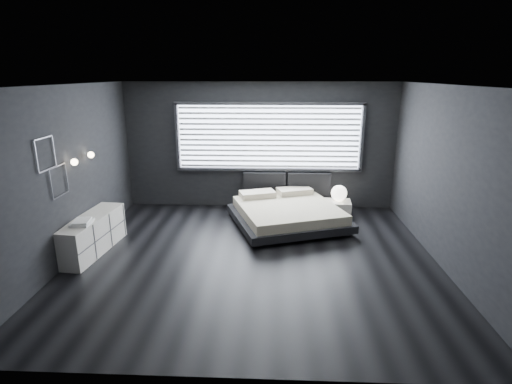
{
  "coord_description": "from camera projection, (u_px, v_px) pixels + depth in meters",
  "views": [
    {
      "loc": [
        0.31,
        -6.07,
        2.96
      ],
      "look_at": [
        0.0,
        0.85,
        0.9
      ],
      "focal_mm": 28.0,
      "sensor_mm": 36.0,
      "label": 1
    }
  ],
  "objects": [
    {
      "name": "nightstand",
      "position": [
        337.0,
        208.0,
        8.63
      ],
      "size": [
        0.6,
        0.51,
        0.33
      ],
      "primitive_type": "cube",
      "rotation": [
        0.0,
        0.0,
        -0.08
      ],
      "color": "silver",
      "rests_on": "ground"
    },
    {
      "name": "orb_lamp",
      "position": [
        339.0,
        193.0,
        8.57
      ],
      "size": [
        0.34,
        0.34,
        0.34
      ],
      "primitive_type": "sphere",
      "color": "white",
      "rests_on": "nightstand"
    },
    {
      "name": "sconce_far",
      "position": [
        91.0,
        155.0,
        6.96
      ],
      "size": [
        0.18,
        0.11,
        0.11
      ],
      "color": "silver",
      "rests_on": "ground"
    },
    {
      "name": "book_stack",
      "position": [
        82.0,
        222.0,
        6.41
      ],
      "size": [
        0.31,
        0.39,
        0.08
      ],
      "color": "white",
      "rests_on": "dresser"
    },
    {
      "name": "headboard",
      "position": [
        287.0,
        184.0,
        9.01
      ],
      "size": [
        1.96,
        0.16,
        0.52
      ],
      "color": "black",
      "rests_on": "ground"
    },
    {
      "name": "dresser",
      "position": [
        92.0,
        234.0,
        6.83
      ],
      "size": [
        0.6,
        1.62,
        0.63
      ],
      "color": "silver",
      "rests_on": "ground"
    },
    {
      "name": "wall_art_upper",
      "position": [
        46.0,
        154.0,
        5.74
      ],
      "size": [
        0.01,
        0.48,
        0.48
      ],
      "color": "#47474C",
      "rests_on": "ground"
    },
    {
      "name": "window",
      "position": [
        269.0,
        137.0,
        8.78
      ],
      "size": [
        4.14,
        0.09,
        1.52
      ],
      "color": "white",
      "rests_on": "ground"
    },
    {
      "name": "room",
      "position": [
        254.0,
        177.0,
        6.27
      ],
      "size": [
        6.04,
        6.0,
        2.8
      ],
      "color": "black",
      "rests_on": "ground"
    },
    {
      "name": "bed",
      "position": [
        287.0,
        213.0,
        8.09
      ],
      "size": [
        2.61,
        2.55,
        0.54
      ],
      "color": "black",
      "rests_on": "ground"
    },
    {
      "name": "wall_art_lower",
      "position": [
        59.0,
        181.0,
        6.12
      ],
      "size": [
        0.01,
        0.48,
        0.48
      ],
      "color": "#47474C",
      "rests_on": "ground"
    },
    {
      "name": "sconce_near",
      "position": [
        74.0,
        162.0,
        6.38
      ],
      "size": [
        0.18,
        0.11,
        0.11
      ],
      "color": "silver",
      "rests_on": "ground"
    }
  ]
}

